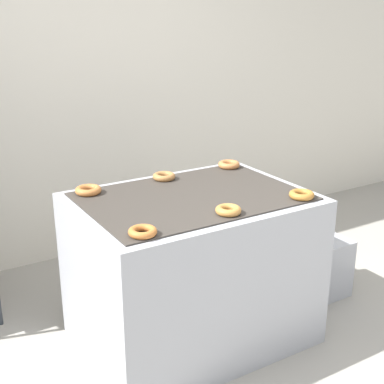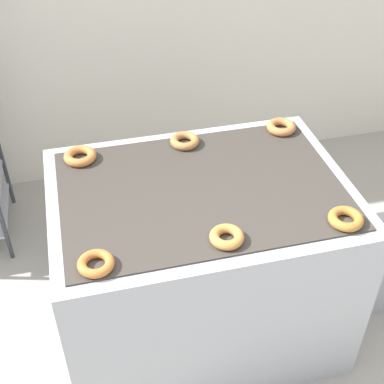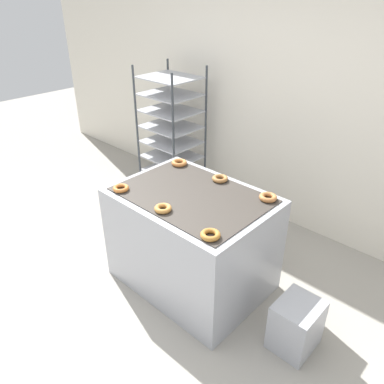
{
  "view_description": "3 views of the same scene",
  "coord_description": "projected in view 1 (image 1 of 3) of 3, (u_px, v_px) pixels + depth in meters",
  "views": [
    {
      "loc": [
        -1.38,
        -1.57,
        1.79
      ],
      "look_at": [
        0.0,
        0.7,
        0.88
      ],
      "focal_mm": 50.0,
      "sensor_mm": 36.0,
      "label": 1
    },
    {
      "loc": [
        -0.44,
        -0.93,
        2.19
      ],
      "look_at": [
        0.0,
        0.85,
        0.72
      ],
      "focal_mm": 50.0,
      "sensor_mm": 36.0,
      "label": 2
    },
    {
      "loc": [
        1.71,
        -1.14,
        2.27
      ],
      "look_at": [
        0.0,
        0.7,
        0.88
      ],
      "focal_mm": 35.0,
      "sensor_mm": 36.0,
      "label": 3
    }
  ],
  "objects": [
    {
      "name": "wall_back",
      "position": [
        87.0,
        67.0,
        3.79
      ],
      "size": [
        8.0,
        0.05,
        2.8
      ],
      "color": "silver",
      "rests_on": "ground_plane"
    },
    {
      "name": "donut_far_left",
      "position": [
        88.0,
        190.0,
        2.84
      ],
      "size": [
        0.14,
        0.14,
        0.04
      ],
      "primitive_type": "torus",
      "color": "#BD7037",
      "rests_on": "fryer_machine"
    },
    {
      "name": "donut_near_left",
      "position": [
        143.0,
        232.0,
        2.32
      ],
      "size": [
        0.13,
        0.13,
        0.03
      ],
      "primitive_type": "torus",
      "color": "#BD6C2F",
      "rests_on": "fryer_machine"
    },
    {
      "name": "fryer_machine",
      "position": [
        192.0,
        269.0,
        2.95
      ],
      "size": [
        1.22,
        0.89,
        0.86
      ],
      "color": "#A8AAB2",
      "rests_on": "ground_plane"
    },
    {
      "name": "donut_far_right",
      "position": [
        229.0,
        165.0,
        3.31
      ],
      "size": [
        0.13,
        0.13,
        0.04
      ],
      "primitive_type": "torus",
      "color": "#B6703C",
      "rests_on": "fryer_machine"
    },
    {
      "name": "donut_near_right",
      "position": [
        302.0,
        195.0,
        2.77
      ],
      "size": [
        0.13,
        0.13,
        0.04
      ],
      "primitive_type": "torus",
      "color": "#A96E2C",
      "rests_on": "fryer_machine"
    },
    {
      "name": "donut_far_center",
      "position": [
        164.0,
        176.0,
        3.08
      ],
      "size": [
        0.13,
        0.13,
        0.04
      ],
      "primitive_type": "torus",
      "color": "#A56F3B",
      "rests_on": "fryer_machine"
    },
    {
      "name": "glaze_bin",
      "position": [
        321.0,
        265.0,
        3.52
      ],
      "size": [
        0.28,
        0.33,
        0.38
      ],
      "color": "#A8AAB2",
      "rests_on": "ground_plane"
    },
    {
      "name": "donut_near_center",
      "position": [
        228.0,
        210.0,
        2.56
      ],
      "size": [
        0.13,
        0.13,
        0.04
      ],
      "primitive_type": "torus",
      "color": "#BB7E3B",
      "rests_on": "fryer_machine"
    }
  ]
}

